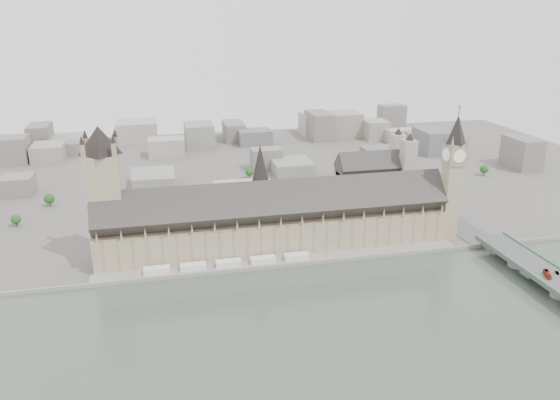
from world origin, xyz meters
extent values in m
plane|color=#595651|center=(0.00, 0.00, 0.00)|extent=(900.00, 900.00, 0.00)
cube|color=gray|center=(0.00, -15.00, 1.50)|extent=(600.00, 1.50, 3.00)
cube|color=gray|center=(0.00, -7.50, 1.00)|extent=(270.00, 15.00, 2.00)
cube|color=white|center=(-90.00, -7.00, 4.00)|extent=(18.00, 7.00, 4.00)
cube|color=white|center=(-65.00, -7.00, 4.00)|extent=(18.00, 7.00, 4.00)
cube|color=white|center=(-40.00, -7.00, 4.00)|extent=(18.00, 7.00, 4.00)
cube|color=white|center=(-15.00, -7.00, 4.00)|extent=(18.00, 7.00, 4.00)
cube|color=white|center=(10.00, -7.00, 4.00)|extent=(18.00, 7.00, 4.00)
cube|color=gray|center=(0.00, 20.00, 12.50)|extent=(265.00, 40.00, 25.00)
cube|color=#2B2826|center=(0.00, 20.00, 35.08)|extent=(265.00, 40.73, 40.73)
cube|color=gray|center=(138.00, 8.00, 31.00)|extent=(12.00, 12.00, 62.00)
cube|color=#85715C|center=(138.00, 8.00, 70.00)|extent=(14.00, 14.00, 16.00)
cylinder|color=white|center=(145.20, 8.00, 70.00)|extent=(0.60, 10.00, 10.00)
cylinder|color=white|center=(130.80, 8.00, 70.00)|extent=(0.60, 10.00, 10.00)
cylinder|color=white|center=(138.00, 15.20, 70.00)|extent=(10.00, 0.60, 10.00)
cylinder|color=white|center=(138.00, 0.80, 70.00)|extent=(10.00, 0.60, 10.00)
cone|color=black|center=(138.00, 8.00, 89.00)|extent=(17.00, 17.00, 22.00)
cylinder|color=gold|center=(138.00, 8.00, 103.00)|extent=(1.00, 1.00, 6.00)
sphere|color=gold|center=(138.00, 8.00, 106.50)|extent=(2.00, 2.00, 2.00)
cone|color=#85715C|center=(144.50, 14.50, 82.00)|extent=(2.40, 2.40, 8.00)
cone|color=#85715C|center=(131.50, 14.50, 82.00)|extent=(2.40, 2.40, 8.00)
cone|color=#85715C|center=(144.50, 1.50, 82.00)|extent=(2.40, 2.40, 8.00)
cone|color=#85715C|center=(131.50, 1.50, 82.00)|extent=(2.40, 2.40, 8.00)
cube|color=gray|center=(-122.00, 26.00, 40.00)|extent=(23.00, 23.00, 80.00)
cone|color=black|center=(-122.00, 26.00, 90.00)|extent=(30.00, 30.00, 20.00)
cylinder|color=#85715C|center=(-10.00, 26.00, 43.00)|extent=(12.00, 12.00, 20.00)
cone|color=black|center=(-10.00, 26.00, 67.00)|extent=(13.00, 13.00, 28.00)
cube|color=#474749|center=(162.00, -87.50, 5.12)|extent=(25.00, 325.00, 10.25)
cube|color=gray|center=(105.00, 95.00, 17.00)|extent=(60.00, 28.00, 34.00)
cube|color=#2B2826|center=(105.00, 95.00, 39.00)|extent=(60.00, 28.28, 28.28)
cube|color=gray|center=(137.00, 107.00, 32.00)|extent=(12.00, 12.00, 64.00)
cube|color=gray|center=(137.00, 83.00, 32.00)|extent=(12.00, 12.00, 64.00)
imported|color=#A02B12|center=(158.36, -85.17, 11.83)|extent=(7.12, 11.39, 3.15)
imported|color=gray|center=(167.34, -83.45, 10.92)|extent=(2.73, 4.33, 1.35)
imported|color=gray|center=(165.50, 56.69, 10.93)|extent=(3.41, 5.06, 1.36)
camera|label=1|loc=(-82.02, -357.41, 174.76)|focal=35.00mm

